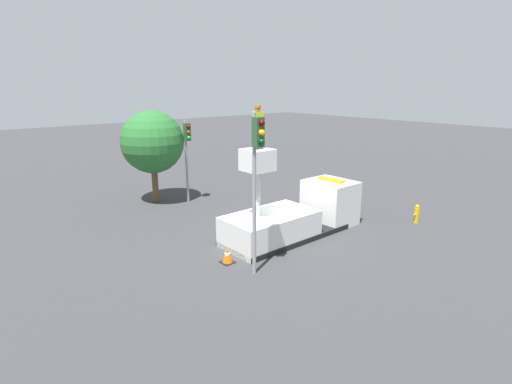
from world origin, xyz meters
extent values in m
plane|color=#38383A|center=(0.00, 0.00, 0.00)|extent=(120.00, 120.00, 0.00)
cube|color=black|center=(0.00, 0.00, 0.12)|extent=(6.17, 2.41, 0.24)
cube|color=silver|center=(-0.98, 0.00, 0.67)|extent=(4.21, 2.35, 1.33)
cube|color=silver|center=(3.08, 0.00, 1.09)|extent=(1.96, 2.35, 2.18)
cube|color=black|center=(4.07, 0.00, 1.52)|extent=(0.03, 2.00, 0.87)
cube|color=orange|center=(3.08, 0.00, 2.25)|extent=(0.36, 1.41, 0.14)
cylinder|color=silver|center=(-1.73, 0.00, 2.40)|extent=(0.22, 0.22, 2.14)
cube|color=white|center=(-1.73, 0.00, 3.83)|extent=(1.13, 1.13, 0.90)
cube|color=#38383D|center=(-1.73, 0.00, 4.70)|extent=(0.34, 0.26, 0.84)
cube|color=#D1E519|center=(-1.73, 0.00, 5.45)|extent=(0.40, 0.26, 0.66)
sphere|color=#9E704C|center=(-1.73, 0.00, 5.89)|extent=(0.23, 0.23, 0.23)
cylinder|color=orange|center=(-1.73, 0.00, 5.98)|extent=(0.26, 0.26, 0.09)
cylinder|color=gray|center=(-3.47, -1.83, 2.96)|extent=(0.14, 0.14, 5.93)
cube|color=#2D512D|center=(-3.47, -2.04, 5.28)|extent=(0.34, 0.28, 1.00)
sphere|color=#490707|center=(-3.47, -2.23, 5.59)|extent=(0.22, 0.22, 0.22)
sphere|color=gold|center=(-3.47, -2.23, 5.28)|extent=(0.22, 0.22, 0.22)
sphere|color=#083710|center=(-3.47, -2.23, 4.97)|extent=(0.22, 0.22, 0.22)
cylinder|color=gray|center=(-0.38, 7.98, 2.42)|extent=(0.14, 0.14, 4.83)
cube|color=#2D512D|center=(-0.38, 7.77, 4.18)|extent=(0.34, 0.28, 1.00)
sphere|color=#490707|center=(-0.38, 7.59, 4.49)|extent=(0.22, 0.22, 0.22)
sphere|color=#503C07|center=(-0.38, 7.59, 4.18)|extent=(0.22, 0.22, 0.22)
sphere|color=green|center=(-0.38, 7.59, 3.87)|extent=(0.22, 0.22, 0.22)
cylinder|color=gold|center=(6.42, -2.90, 0.40)|extent=(0.25, 0.25, 0.79)
sphere|color=gold|center=(6.42, -2.90, 0.86)|extent=(0.21, 0.21, 0.21)
cylinder|color=gold|center=(6.23, -2.90, 0.48)|extent=(0.12, 0.10, 0.10)
cylinder|color=gold|center=(6.60, -2.90, 0.48)|extent=(0.12, 0.10, 0.10)
cube|color=black|center=(-3.69, -0.45, 0.01)|extent=(0.50, 0.50, 0.03)
cone|color=orange|center=(-3.69, -0.45, 0.34)|extent=(0.42, 0.42, 0.68)
cylinder|color=white|center=(-3.69, -0.45, 0.37)|extent=(0.22, 0.22, 0.10)
cylinder|color=brown|center=(-1.88, 9.17, 1.17)|extent=(0.36, 0.36, 2.33)
sphere|color=#286B2D|center=(-1.88, 9.17, 3.60)|extent=(3.63, 3.63, 3.63)
camera|label=1|loc=(-12.26, -12.23, 6.84)|focal=28.00mm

